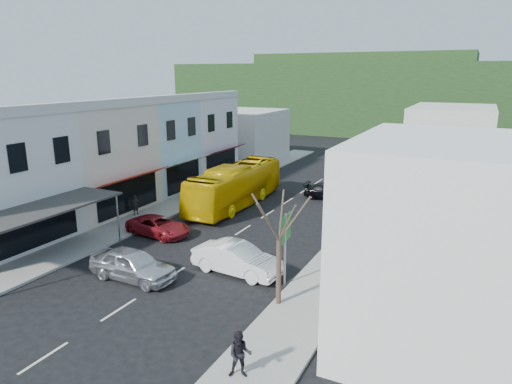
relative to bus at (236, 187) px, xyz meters
name	(u,v)px	position (x,y,z in m)	size (l,w,h in m)	color
ground	(212,250)	(3.32, -9.07, -1.55)	(120.00, 120.00, 0.00)	black
sidewalk_left	(199,196)	(-4.18, 0.93, -1.48)	(3.00, 52.00, 0.15)	gray
sidewalk_right	(373,219)	(10.82, 0.93, -1.48)	(3.00, 52.00, 0.15)	gray
shopfront_row	(109,155)	(-9.17, -4.07, 2.45)	(8.25, 30.00, 8.00)	silver
right_building	(460,246)	(16.82, -13.07, 2.45)	(8.00, 9.00, 8.00)	silver
distant_block_left	(244,135)	(-8.68, 17.93, 1.45)	(8.00, 10.00, 6.00)	#B7B2A8
distant_block_right	(450,140)	(14.32, 20.93, 1.95)	(8.00, 12.00, 7.00)	#B7B2A8
hillside	(392,94)	(1.86, 56.02, 5.18)	(80.00, 26.00, 14.00)	black
bus	(236,187)	(0.00, 0.00, 0.00)	(2.50, 11.60, 3.10)	#D9AC05
car_silver	(133,266)	(1.78, -14.30, -0.85)	(1.80, 4.40, 1.40)	silver
car_white	(237,261)	(6.24, -11.30, -0.85)	(1.80, 4.40, 1.40)	silver
car_red	(158,225)	(-1.20, -8.40, -0.85)	(1.90, 4.60, 1.40)	maroon
car_black_near	(330,191)	(6.25, 5.11, -0.85)	(1.84, 4.50, 1.40)	black
car_navy_far	(363,167)	(6.39, 16.34, -0.85)	(1.84, 4.50, 1.40)	black
pedestrian_left	(136,204)	(-5.18, -5.91, -0.55)	(0.60, 0.40, 1.70)	black
pedestrian_right	(240,355)	(10.51, -18.95, -0.55)	(0.70, 0.44, 1.70)	black
direction_sign	(285,251)	(9.12, -11.67, 0.35)	(0.32, 1.72, 3.80)	#0C561B
street_tree	(279,240)	(9.62, -13.59, 1.65)	(2.54, 2.54, 6.39)	#382A21
traffic_signal	(402,145)	(9.30, 22.50, 0.88)	(0.83, 1.08, 4.86)	black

